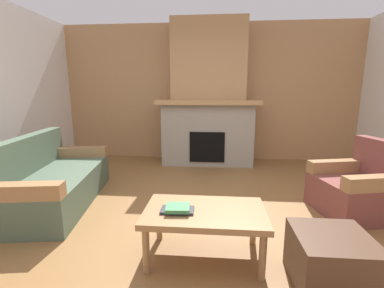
% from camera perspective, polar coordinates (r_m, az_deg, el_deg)
% --- Properties ---
extents(ground, '(9.00, 9.00, 0.00)m').
position_cam_1_polar(ground, '(2.88, 1.71, -17.59)').
color(ground, brown).
extents(wall_back_wood_panel, '(6.00, 0.12, 2.70)m').
position_cam_1_polar(wall_back_wood_panel, '(5.52, 3.63, 10.91)').
color(wall_back_wood_panel, tan).
rests_on(wall_back_wood_panel, ground).
extents(fireplace, '(1.90, 0.82, 2.70)m').
position_cam_1_polar(fireplace, '(5.15, 3.50, 8.80)').
color(fireplace, gray).
rests_on(fireplace, ground).
extents(couch, '(1.11, 1.91, 0.85)m').
position_cam_1_polar(couch, '(3.75, -27.96, -7.16)').
color(couch, '#4C604C').
rests_on(couch, ground).
extents(armchair, '(0.91, 0.91, 0.85)m').
position_cam_1_polar(armchair, '(3.62, 32.20, -8.14)').
color(armchair, brown).
rests_on(armchair, ground).
extents(coffee_table, '(1.00, 0.60, 0.43)m').
position_cam_1_polar(coffee_table, '(2.28, 2.75, -15.21)').
color(coffee_table, '#997047').
rests_on(coffee_table, ground).
extents(ottoman, '(0.52, 0.52, 0.40)m').
position_cam_1_polar(ottoman, '(2.29, 27.72, -21.44)').
color(ottoman, '#4C3323').
rests_on(ottoman, ground).
extents(book_stack_near_edge, '(0.27, 0.18, 0.05)m').
position_cam_1_polar(book_stack_near_edge, '(2.21, -3.13, -13.78)').
color(book_stack_near_edge, '#2D2D33').
rests_on(book_stack_near_edge, coffee_table).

